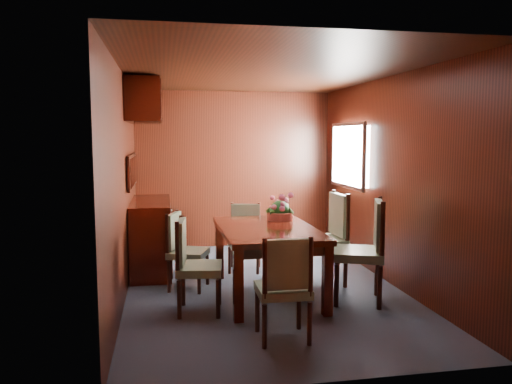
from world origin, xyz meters
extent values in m
plane|color=#303442|center=(0.00, 0.00, 0.00)|extent=(4.50, 4.50, 0.00)
cube|color=black|center=(-1.50, 0.00, 1.20)|extent=(0.02, 4.50, 2.40)
cube|color=black|center=(1.50, 0.00, 1.20)|extent=(0.02, 4.50, 2.40)
cube|color=black|center=(0.00, 2.25, 1.20)|extent=(3.00, 0.02, 2.40)
cube|color=black|center=(0.00, -2.25, 1.20)|extent=(3.00, 0.02, 2.40)
cube|color=black|center=(0.00, 0.00, 2.40)|extent=(3.00, 4.50, 0.02)
cube|color=white|center=(1.48, 1.10, 1.45)|extent=(0.14, 1.10, 0.80)
cube|color=#B2B2B7|center=(1.41, 1.10, 1.45)|extent=(0.04, 1.20, 0.90)
cube|color=black|center=(-1.47, 1.00, 1.28)|extent=(0.03, 1.36, 0.41)
cube|color=silver|center=(-1.45, 1.00, 1.28)|extent=(0.01, 1.30, 0.35)
cube|color=#320D06|center=(-1.30, 1.00, 2.13)|extent=(0.40, 1.40, 0.50)
cube|color=#320D06|center=(-1.25, 1.00, 0.45)|extent=(0.48, 1.40, 0.90)
cube|color=#320D06|center=(-0.42, -0.99, 0.34)|extent=(0.09, 0.09, 0.68)
cube|color=#320D06|center=(0.44, -0.99, 0.34)|extent=(0.09, 0.09, 0.68)
cube|color=#320D06|center=(-0.43, 0.46, 0.34)|extent=(0.09, 0.09, 0.68)
cube|color=#320D06|center=(0.43, 0.47, 0.34)|extent=(0.09, 0.09, 0.68)
cube|color=black|center=(0.00, -0.26, 0.63)|extent=(0.88, 1.47, 0.10)
cube|color=#320D06|center=(0.00, -0.26, 0.71)|extent=(1.00, 1.59, 0.06)
cylinder|color=black|center=(-0.91, -0.45, 0.19)|extent=(0.04, 0.04, 0.37)
cylinder|color=black|center=(-0.96, -0.83, 0.19)|extent=(0.04, 0.04, 0.37)
cylinder|color=black|center=(-0.55, -0.50, 0.19)|extent=(0.04, 0.04, 0.37)
cylinder|color=black|center=(-0.60, -0.88, 0.19)|extent=(0.04, 0.04, 0.37)
cube|color=gray|center=(-0.75, -0.66, 0.43)|extent=(0.48, 0.49, 0.08)
cylinder|color=black|center=(-0.92, -0.45, 0.68)|extent=(0.04, 0.04, 0.50)
cylinder|color=black|center=(-0.97, -0.82, 0.68)|extent=(0.04, 0.04, 0.50)
cube|color=gray|center=(-0.92, -0.64, 0.70)|extent=(0.11, 0.41, 0.42)
cylinder|color=black|center=(-0.93, 0.35, 0.18)|extent=(0.04, 0.04, 0.35)
cylinder|color=black|center=(-1.05, 0.01, 0.18)|extent=(0.04, 0.04, 0.35)
cylinder|color=black|center=(-0.60, 0.23, 0.18)|extent=(0.04, 0.04, 0.35)
cylinder|color=black|center=(-0.72, -0.11, 0.18)|extent=(0.04, 0.04, 0.35)
cube|color=gray|center=(-0.82, 0.12, 0.40)|extent=(0.51, 0.52, 0.07)
cylinder|color=black|center=(-0.93, 0.35, 0.64)|extent=(0.04, 0.04, 0.47)
cylinder|color=black|center=(-1.05, 0.01, 0.64)|extent=(0.04, 0.04, 0.47)
cube|color=gray|center=(-0.98, 0.17, 0.66)|extent=(0.18, 0.37, 0.40)
cylinder|color=black|center=(1.00, -0.92, 0.22)|extent=(0.05, 0.05, 0.43)
cylinder|color=black|center=(1.16, -0.51, 0.22)|extent=(0.05, 0.05, 0.43)
cylinder|color=black|center=(0.60, -0.77, 0.22)|extent=(0.05, 0.05, 0.43)
cylinder|color=black|center=(0.76, -0.36, 0.22)|extent=(0.05, 0.05, 0.43)
cube|color=gray|center=(0.88, -0.64, 0.50)|extent=(0.64, 0.65, 0.09)
cylinder|color=black|center=(1.01, -0.93, 0.79)|extent=(0.05, 0.05, 0.58)
cylinder|color=black|center=(1.17, -0.51, 0.79)|extent=(0.05, 0.05, 0.58)
cube|color=gray|center=(1.07, -0.71, 0.81)|extent=(0.23, 0.46, 0.49)
cylinder|color=black|center=(0.93, -0.17, 0.22)|extent=(0.05, 0.05, 0.43)
cylinder|color=black|center=(0.92, 0.27, 0.22)|extent=(0.05, 0.05, 0.43)
cylinder|color=black|center=(0.51, -0.18, 0.22)|extent=(0.05, 0.05, 0.43)
cylinder|color=black|center=(0.50, 0.26, 0.22)|extent=(0.05, 0.05, 0.43)
cube|color=gray|center=(0.71, 0.05, 0.50)|extent=(0.50, 0.52, 0.09)
cylinder|color=black|center=(0.94, -0.17, 0.78)|extent=(0.05, 0.05, 0.57)
cylinder|color=black|center=(0.93, 0.27, 0.78)|extent=(0.05, 0.05, 0.57)
cube|color=gray|center=(0.91, 0.05, 0.81)|extent=(0.08, 0.46, 0.49)
cylinder|color=black|center=(-0.30, -1.62, 0.18)|extent=(0.04, 0.04, 0.37)
cylinder|color=black|center=(0.07, -1.63, 0.18)|extent=(0.04, 0.04, 0.37)
cylinder|color=black|center=(-0.30, -1.26, 0.18)|extent=(0.04, 0.04, 0.37)
cylinder|color=black|center=(0.08, -1.27, 0.18)|extent=(0.04, 0.04, 0.37)
cube|color=gray|center=(-0.11, -1.44, 0.42)|extent=(0.44, 0.42, 0.08)
cylinder|color=black|center=(-0.30, -1.63, 0.67)|extent=(0.04, 0.04, 0.49)
cylinder|color=black|center=(0.07, -1.63, 0.67)|extent=(0.04, 0.04, 0.49)
cube|color=gray|center=(-0.12, -1.61, 0.68)|extent=(0.40, 0.07, 0.41)
cylinder|color=black|center=(0.13, 0.88, 0.17)|extent=(0.04, 0.04, 0.34)
cylinder|color=black|center=(-0.21, 0.96, 0.17)|extent=(0.04, 0.04, 0.34)
cylinder|color=black|center=(0.05, 0.55, 0.17)|extent=(0.04, 0.04, 0.34)
cylinder|color=black|center=(-0.29, 0.63, 0.17)|extent=(0.04, 0.04, 0.34)
cube|color=gray|center=(-0.08, 0.76, 0.40)|extent=(0.48, 0.47, 0.07)
cylinder|color=black|center=(0.13, 0.89, 0.63)|extent=(0.04, 0.04, 0.46)
cylinder|color=black|center=(-0.21, 0.97, 0.63)|extent=(0.04, 0.04, 0.46)
cube|color=gray|center=(-0.04, 0.91, 0.64)|extent=(0.37, 0.14, 0.39)
cylinder|color=#C34E3B|center=(0.24, 0.16, 0.79)|extent=(0.30, 0.30, 0.09)
sphere|color=#1C4E1A|center=(0.24, 0.16, 0.86)|extent=(0.23, 0.23, 0.23)
camera|label=1|loc=(-1.08, -5.41, 1.70)|focal=35.00mm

